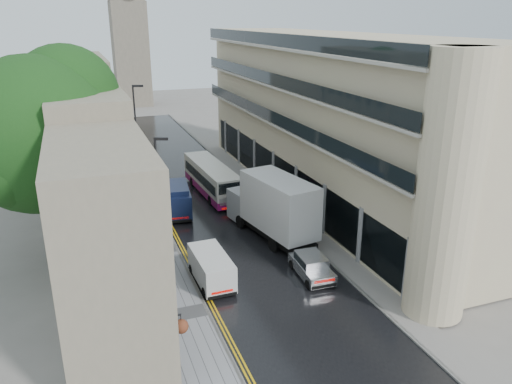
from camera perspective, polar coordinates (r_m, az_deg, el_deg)
road at (r=43.99m, az=-5.43°, el=-1.15°), size 9.00×85.00×0.02m
left_sidewalk at (r=42.99m, az=-12.98°, el=-2.01°), size 2.70×85.00×0.12m
right_sidewalk at (r=45.53m, az=1.14°, el=-0.28°), size 1.80×85.00×0.12m
old_shop_row at (r=43.47m, az=-18.74°, el=5.90°), size 4.50×56.00×12.00m
modern_block at (r=44.36m, az=7.89°, el=8.32°), size 8.00×40.00×14.00m
tree_near at (r=33.59m, az=-23.40°, el=3.23°), size 10.56×10.56×13.89m
tree_far at (r=46.39m, az=-22.33°, el=6.56°), size 9.24×9.24×12.46m
cream_bus at (r=42.78m, az=-5.26°, el=0.23°), size 2.78×10.22×2.76m
white_lorry at (r=33.88m, az=2.01°, el=-3.16°), size 4.30×9.38×4.74m
silver_hatchback at (r=30.22m, az=6.05°, el=-9.71°), size 1.84×3.89×1.43m
white_van at (r=29.16m, az=-5.90°, el=-10.27°), size 1.94×4.36×1.96m
navy_van at (r=39.69m, az=-10.27°, el=-1.65°), size 2.73×5.41×2.64m
pedestrian at (r=38.35m, az=-12.99°, el=-3.17°), size 0.74×0.61×1.74m
lamp_post_near at (r=33.50m, az=-11.07°, el=-0.61°), size 0.91×0.53×8.02m
lamp_post_far at (r=50.00m, az=-13.50°, el=6.53°), size 1.06×0.46×9.18m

